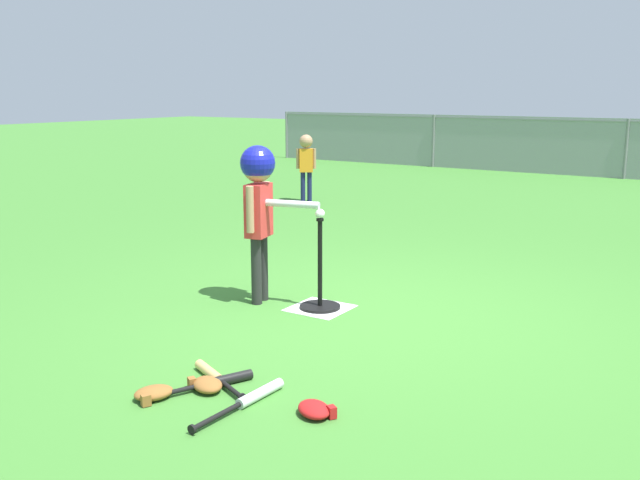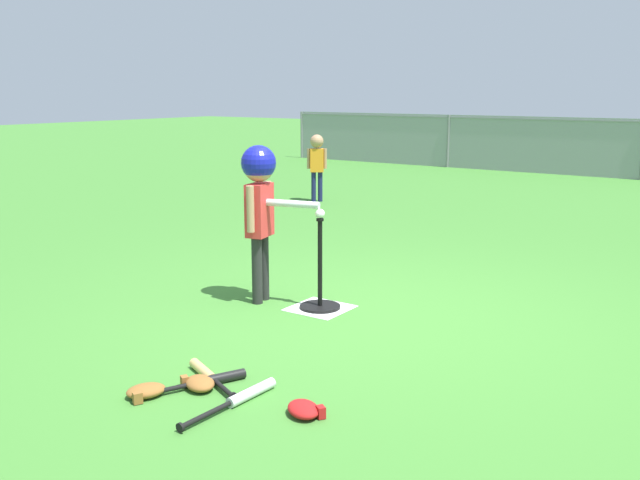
% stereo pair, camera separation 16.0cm
% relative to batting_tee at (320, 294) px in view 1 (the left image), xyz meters
% --- Properties ---
extents(ground_plane, '(60.00, 60.00, 0.00)m').
position_rel_batting_tee_xyz_m(ground_plane, '(0.40, -0.01, -0.12)').
color(ground_plane, '#3D7A2D').
extents(home_plate, '(0.44, 0.44, 0.01)m').
position_rel_batting_tee_xyz_m(home_plate, '(0.00, 0.00, -0.11)').
color(home_plate, white).
rests_on(home_plate, ground_plane).
extents(batting_tee, '(0.32, 0.32, 0.72)m').
position_rel_batting_tee_xyz_m(batting_tee, '(0.00, 0.00, 0.00)').
color(batting_tee, black).
rests_on(batting_tee, ground_plane).
extents(baseball_on_tee, '(0.07, 0.07, 0.07)m').
position_rel_batting_tee_xyz_m(baseball_on_tee, '(0.00, 0.00, 0.64)').
color(baseball_on_tee, white).
rests_on(baseball_on_tee, batting_tee).
extents(batter_child, '(0.64, 0.35, 1.26)m').
position_rel_batting_tee_xyz_m(batter_child, '(-0.50, -0.11, 0.78)').
color(batter_child, '#262626').
rests_on(batter_child, ground_plane).
extents(fielder_deep_right, '(0.26, 0.22, 1.02)m').
position_rel_batting_tee_xyz_m(fielder_deep_right, '(-3.15, 4.47, 0.54)').
color(fielder_deep_right, '#191E4C').
rests_on(fielder_deep_right, ground_plane).
extents(spare_bat_silver, '(0.08, 0.71, 0.06)m').
position_rel_batting_tee_xyz_m(spare_bat_silver, '(0.62, -1.65, -0.09)').
color(spare_bat_silver, silver).
rests_on(spare_bat_silver, ground_plane).
extents(spare_bat_wood, '(0.56, 0.29, 0.06)m').
position_rel_batting_tee_xyz_m(spare_bat_wood, '(0.24, -1.53, -0.09)').
color(spare_bat_wood, '#DBB266').
rests_on(spare_bat_wood, ground_plane).
extents(spare_bat_black, '(0.30, 0.56, 0.06)m').
position_rel_batting_tee_xyz_m(spare_bat_black, '(0.32, -1.58, -0.09)').
color(spare_bat_black, black).
rests_on(spare_bat_black, ground_plane).
extents(glove_by_plate, '(0.27, 0.25, 0.07)m').
position_rel_batting_tee_xyz_m(glove_by_plate, '(1.00, -1.59, -0.08)').
color(glove_by_plate, '#B21919').
rests_on(glove_by_plate, ground_plane).
extents(glove_near_bats, '(0.27, 0.25, 0.07)m').
position_rel_batting_tee_xyz_m(glove_near_bats, '(0.30, -1.66, -0.08)').
color(glove_near_bats, brown).
rests_on(glove_near_bats, ground_plane).
extents(glove_tossed_aside, '(0.24, 0.27, 0.07)m').
position_rel_batting_tee_xyz_m(glove_tossed_aside, '(0.13, -1.91, -0.08)').
color(glove_tossed_aside, brown).
rests_on(glove_tossed_aside, ground_plane).
extents(outfield_fence, '(16.06, 0.06, 1.15)m').
position_rel_batting_tee_xyz_m(outfield_fence, '(0.40, 10.17, 0.50)').
color(outfield_fence, slate).
rests_on(outfield_fence, ground_plane).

